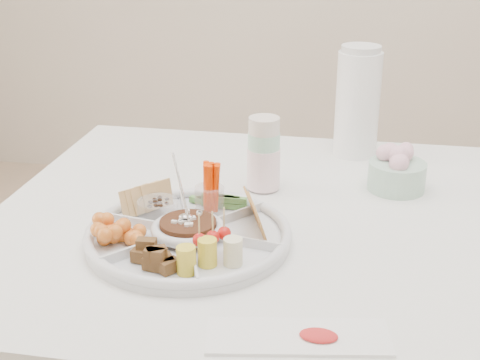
# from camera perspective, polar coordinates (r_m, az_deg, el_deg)

# --- Properties ---
(party_tray) EXTENTS (0.44, 0.44, 0.04)m
(party_tray) POSITION_cam_1_polar(r_m,az_deg,el_deg) (1.25, -4.44, -4.46)
(party_tray) COLOR silver
(party_tray) RESTS_ON dining_table
(bean_dip) EXTENTS (0.12, 0.12, 0.04)m
(bean_dip) POSITION_cam_1_polar(r_m,az_deg,el_deg) (1.25, -4.45, -4.16)
(bean_dip) COLOR #3B2009
(bean_dip) RESTS_ON party_tray
(tortillas) EXTENTS (0.13, 0.13, 0.07)m
(tortillas) POSITION_cam_1_polar(r_m,az_deg,el_deg) (1.26, 1.45, -3.19)
(tortillas) COLOR #BC7B3F
(tortillas) RESTS_ON party_tray
(carrot_cucumber) EXTENTS (0.13, 0.13, 0.10)m
(carrot_cucumber) POSITION_cam_1_polar(r_m,az_deg,el_deg) (1.34, -2.13, -0.54)
(carrot_cucumber) COLOR #FF3B00
(carrot_cucumber) RESTS_ON party_tray
(pita_raisins) EXTENTS (0.13, 0.13, 0.06)m
(pita_raisins) POSITION_cam_1_polar(r_m,az_deg,el_deg) (1.34, -7.63, -1.66)
(pita_raisins) COLOR tan
(pita_raisins) RESTS_ON party_tray
(cherries) EXTENTS (0.14, 0.14, 0.05)m
(cherries) POSITION_cam_1_polar(r_m,az_deg,el_deg) (1.25, -10.43, -4.27)
(cherries) COLOR orange
(cherries) RESTS_ON party_tray
(granola_chunks) EXTENTS (0.10, 0.10, 0.04)m
(granola_chunks) POSITION_cam_1_polar(r_m,az_deg,el_deg) (1.15, -7.25, -6.60)
(granola_chunks) COLOR brown
(granola_chunks) RESTS_ON party_tray
(banana_tomato) EXTENTS (0.13, 0.13, 0.09)m
(banana_tomato) POSITION_cam_1_polar(r_m,az_deg,el_deg) (1.14, -0.76, -5.15)
(banana_tomato) COLOR #F6ED85
(banana_tomato) RESTS_ON party_tray
(cup_stack) EXTENTS (0.09, 0.09, 0.20)m
(cup_stack) POSITION_cam_1_polar(r_m,az_deg,el_deg) (1.46, 2.05, 2.91)
(cup_stack) COLOR silver
(cup_stack) RESTS_ON dining_table
(thermos) EXTENTS (0.14, 0.14, 0.28)m
(thermos) POSITION_cam_1_polar(r_m,az_deg,el_deg) (1.68, 10.01, 6.71)
(thermos) COLOR white
(thermos) RESTS_ON dining_table
(flower_bowl) EXTENTS (0.16, 0.16, 0.09)m
(flower_bowl) POSITION_cam_1_polar(r_m,az_deg,el_deg) (1.51, 13.28, 0.89)
(flower_bowl) COLOR #A4CDB7
(flower_bowl) RESTS_ON dining_table
(placemat) EXTENTS (0.28, 0.13, 0.01)m
(placemat) POSITION_cam_1_polar(r_m,az_deg,el_deg) (1.01, 4.97, -13.18)
(placemat) COLOR white
(placemat) RESTS_ON dining_table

